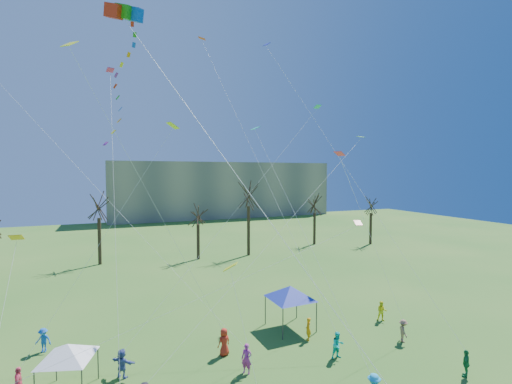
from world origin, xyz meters
name	(u,v)px	position (x,y,z in m)	size (l,w,h in m)	color
distant_building	(222,189)	(22.00, 82.00, 7.50)	(60.00, 14.00, 15.00)	gray
bare_tree_row	(181,211)	(1.88, 35.57, 6.79)	(67.79, 8.79, 11.31)	black
big_box_kite	(127,85)	(-6.15, 8.69, 17.29)	(6.04, 8.45, 26.26)	red
canopy_tent_white	(68,351)	(-9.53, 7.63, 2.31)	(3.47, 3.47, 2.73)	#3F3F44
canopy_tent_blue	(290,292)	(5.61, 10.19, 2.84)	(4.46, 4.46, 3.35)	#3F3F44
festival_crowd	(227,367)	(-1.15, 5.23, 0.86)	(27.16, 14.30, 1.85)	#B22016
small_kites_aloft	(222,142)	(0.34, 10.75, 14.35)	(31.61, 19.62, 33.63)	#D89D0B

